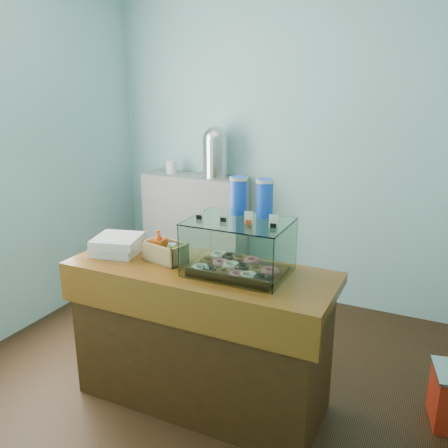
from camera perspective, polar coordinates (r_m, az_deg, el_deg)
The scene contains 8 objects.
ground at distance 3.41m, azimuth -0.62°, elevation -17.96°, with size 3.50×3.50×0.00m, color black.
room_shell at distance 2.81m, azimuth -0.18°, elevation 11.87°, with size 3.54×3.04×2.82m.
counter at distance 2.98m, azimuth -2.87°, elevation -13.21°, with size 1.60×0.60×0.90m.
back_shelf at distance 4.61m, azimuth -3.44°, elevation -0.89°, with size 1.00×0.32×1.10m, color gray.
display_case at distance 2.69m, azimuth 1.97°, elevation -2.39°, with size 0.57×0.42×0.53m.
condiment_crate at distance 2.89m, azimuth -7.25°, elevation -3.15°, with size 0.28×0.20×0.19m.
pastry_boxes at distance 3.08m, azimuth -12.68°, elevation -2.43°, with size 0.34×0.34×0.11m.
coffee_urn at distance 4.34m, azimuth -1.05°, elevation 8.81°, with size 0.25×0.25×0.47m.
Camera 1 is at (1.24, -2.52, 1.94)m, focal length 38.00 mm.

